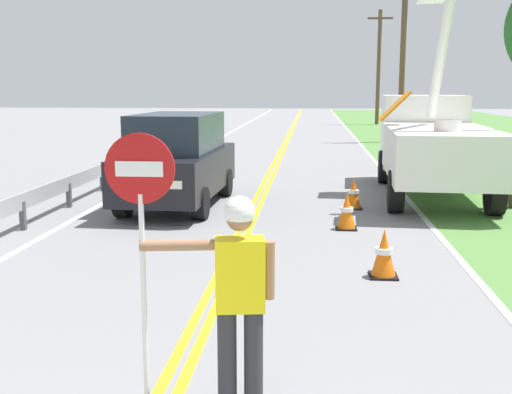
{
  "coord_description": "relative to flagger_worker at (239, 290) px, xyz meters",
  "views": [
    {
      "loc": [
        1.23,
        -1.64,
        2.67
      ],
      "look_at": [
        0.49,
        6.69,
        1.2
      ],
      "focal_mm": 43.63,
      "sensor_mm": 36.0,
      "label": 1
    }
  ],
  "objects": [
    {
      "name": "centerline_yellow_right",
      "position": [
        -0.57,
        16.81,
        -1.04
      ],
      "size": [
        0.11,
        110.0,
        0.01
      ],
      "primitive_type": "cube",
      "color": "yellow",
      "rests_on": "ground"
    },
    {
      "name": "traffic_cone_tail",
      "position": [
        1.54,
        8.97,
        -0.71
      ],
      "size": [
        0.4,
        0.4,
        0.7
      ],
      "color": "orange",
      "rests_on": "ground"
    },
    {
      "name": "utility_pole_mid",
      "position": [
        4.99,
        26.74,
        2.9
      ],
      "size": [
        1.8,
        0.28,
        7.53
      ],
      "color": "brown",
      "rests_on": "ground"
    },
    {
      "name": "traffic_cone_mid",
      "position": [
        1.27,
        6.91,
        -0.71
      ],
      "size": [
        0.4,
        0.4,
        0.7
      ],
      "color": "orange",
      "rests_on": "ground"
    },
    {
      "name": "guardrail_left_shoulder",
      "position": [
        -4.86,
        12.0,
        -0.53
      ],
      "size": [
        0.1,
        32.0,
        0.71
      ],
      "color": "#9EA0A3",
      "rests_on": "ground"
    },
    {
      "name": "stop_sign_paddle",
      "position": [
        -0.76,
        -0.11,
        0.66
      ],
      "size": [
        0.56,
        0.04,
        2.33
      ],
      "color": "silver",
      "rests_on": "ground"
    },
    {
      "name": "centerline_yellow_left",
      "position": [
        -0.75,
        16.81,
        -1.04
      ],
      "size": [
        0.11,
        110.0,
        0.01
      ],
      "primitive_type": "cube",
      "color": "yellow",
      "rests_on": "ground"
    },
    {
      "name": "traffic_cone_lead",
      "position": [
        1.63,
        3.88,
        -0.71
      ],
      "size": [
        0.4,
        0.4,
        0.7
      ],
      "color": "orange",
      "rests_on": "ground"
    },
    {
      "name": "edge_line_left",
      "position": [
        -4.26,
        16.81,
        -1.04
      ],
      "size": [
        0.12,
        110.0,
        0.01
      ],
      "primitive_type": "cube",
      "color": "silver",
      "rests_on": "ground"
    },
    {
      "name": "edge_line_right",
      "position": [
        2.94,
        16.81,
        -1.04
      ],
      "size": [
        0.12,
        110.0,
        0.01
      ],
      "primitive_type": "cube",
      "color": "silver",
      "rests_on": "ground"
    },
    {
      "name": "utility_pole_far",
      "position": [
        5.4,
        41.77,
        3.22
      ],
      "size": [
        1.8,
        0.28,
        8.17
      ],
      "color": "brown",
      "rests_on": "ground"
    },
    {
      "name": "utility_bucket_truck",
      "position": [
        3.59,
        11.12,
        0.37
      ],
      "size": [
        3.0,
        6.92,
        5.58
      ],
      "color": "white",
      "rests_on": "ground"
    },
    {
      "name": "oncoming_suv_nearest",
      "position": [
        -2.43,
        8.98,
        0.01
      ],
      "size": [
        2.07,
        4.67,
        2.1
      ],
      "color": "black",
      "rests_on": "ground"
    },
    {
      "name": "flagger_worker",
      "position": [
        0.0,
        0.0,
        0.0
      ],
      "size": [
        1.08,
        0.31,
        1.83
      ],
      "color": "#2D2D33",
      "rests_on": "ground"
    }
  ]
}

